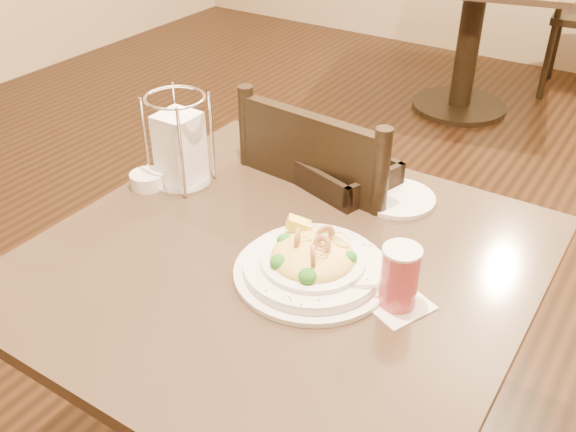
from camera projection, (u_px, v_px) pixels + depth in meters
The scene contains 9 objects.
main_table at pixel (283, 345), 1.35m from camera, with size 0.90×0.90×0.74m.
background_table at pixel (472, 19), 3.37m from camera, with size 1.08×1.08×0.74m.
dining_chair_near at pixel (336, 245), 1.66m from camera, with size 0.45×0.45×0.93m.
pasta_bowl at pixel (313, 263), 1.16m from camera, with size 0.32×0.29×0.09m.
drink_glass at pixel (399, 277), 1.08m from camera, with size 0.13×0.13×0.12m.
bread_basket at pixel (341, 173), 1.45m from camera, with size 0.26×0.23×0.06m.
napkin_caddy at pixel (180, 146), 1.41m from camera, with size 0.13×0.13×0.21m.
side_plate at pixel (397, 198), 1.39m from camera, with size 0.17×0.17×0.01m, color white.
butter_ramekin at pixel (147, 180), 1.44m from camera, with size 0.08×0.08×0.03m, color white.
Camera 1 is at (0.55, -0.82, 1.47)m, focal length 40.00 mm.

